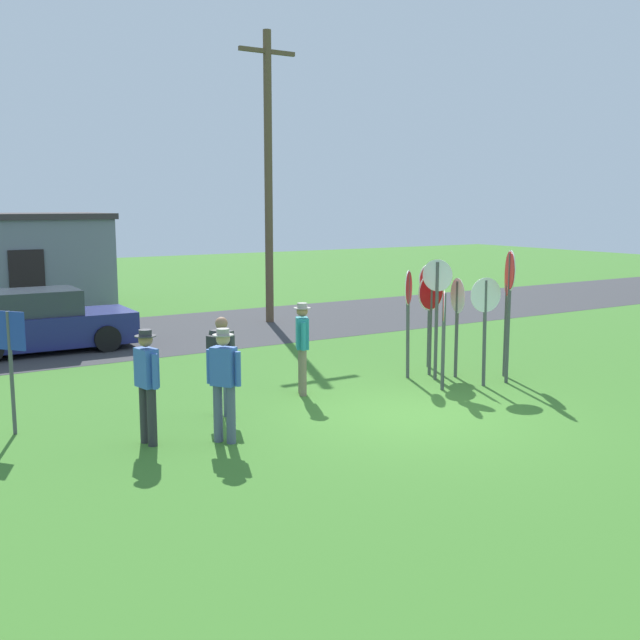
{
  "coord_description": "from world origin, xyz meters",
  "views": [
    {
      "loc": [
        -7.96,
        -9.79,
        3.56
      ],
      "look_at": [
        -0.17,
        2.62,
        1.3
      ],
      "focal_mm": 42.41,
      "sensor_mm": 36.0,
      "label": 1
    }
  ],
  "objects_px": {
    "stop_sign_rear_right": "(457,310)",
    "stop_sign_leaning_left": "(431,305)",
    "utility_pole": "(268,174)",
    "person_on_left": "(221,359)",
    "parked_car_on_street": "(39,323)",
    "stop_sign_far_back": "(485,313)",
    "stop_sign_rear_left": "(444,324)",
    "info_panel_leftmost": "(10,350)",
    "person_in_teal": "(147,380)",
    "stop_sign_tallest": "(509,292)",
    "person_holding_notes": "(224,379)",
    "person_near_signs": "(302,343)",
    "stop_sign_low_front": "(430,298)",
    "stop_sign_leaning_right": "(437,300)",
    "stop_sign_center_cluster": "(408,305)",
    "stop_sign_nearest": "(507,293)"
  },
  "relations": [
    {
      "from": "parked_car_on_street",
      "to": "person_on_left",
      "type": "relative_size",
      "value": 2.57
    },
    {
      "from": "utility_pole",
      "to": "person_in_teal",
      "type": "xyz_separation_m",
      "value": [
        -7.17,
        -9.48,
        -3.46
      ]
    },
    {
      "from": "stop_sign_center_cluster",
      "to": "person_on_left",
      "type": "bearing_deg",
      "value": -173.01
    },
    {
      "from": "utility_pole",
      "to": "info_panel_leftmost",
      "type": "relative_size",
      "value": 4.39
    },
    {
      "from": "stop_sign_rear_right",
      "to": "person_in_teal",
      "type": "xyz_separation_m",
      "value": [
        -6.91,
        -0.9,
        -0.41
      ]
    },
    {
      "from": "stop_sign_rear_left",
      "to": "info_panel_leftmost",
      "type": "height_order",
      "value": "info_panel_leftmost"
    },
    {
      "from": "stop_sign_rear_left",
      "to": "stop_sign_nearest",
      "type": "bearing_deg",
      "value": 6.45
    },
    {
      "from": "utility_pole",
      "to": "stop_sign_rear_left",
      "type": "bearing_deg",
      "value": -97.53
    },
    {
      "from": "stop_sign_leaning_right",
      "to": "stop_sign_rear_left",
      "type": "distance_m",
      "value": 0.94
    },
    {
      "from": "parked_car_on_street",
      "to": "stop_sign_rear_left",
      "type": "xyz_separation_m",
      "value": [
        5.72,
        -8.16,
        0.6
      ]
    },
    {
      "from": "utility_pole",
      "to": "stop_sign_center_cluster",
      "type": "distance_m",
      "value": 8.69
    },
    {
      "from": "stop_sign_rear_right",
      "to": "person_on_left",
      "type": "relative_size",
      "value": 1.22
    },
    {
      "from": "stop_sign_center_cluster",
      "to": "person_in_teal",
      "type": "distance_m",
      "value": 6.19
    },
    {
      "from": "stop_sign_leaning_left",
      "to": "parked_car_on_street",
      "type": "bearing_deg",
      "value": 132.26
    },
    {
      "from": "stop_sign_low_front",
      "to": "person_holding_notes",
      "type": "height_order",
      "value": "stop_sign_low_front"
    },
    {
      "from": "person_in_teal",
      "to": "info_panel_leftmost",
      "type": "distance_m",
      "value": 2.29
    },
    {
      "from": "stop_sign_far_back",
      "to": "stop_sign_rear_left",
      "type": "height_order",
      "value": "stop_sign_far_back"
    },
    {
      "from": "stop_sign_far_back",
      "to": "person_holding_notes",
      "type": "bearing_deg",
      "value": -174.41
    },
    {
      "from": "stop_sign_leaning_right",
      "to": "stop_sign_center_cluster",
      "type": "bearing_deg",
      "value": 132.0
    },
    {
      "from": "stop_sign_rear_right",
      "to": "stop_sign_center_cluster",
      "type": "distance_m",
      "value": 1.02
    },
    {
      "from": "stop_sign_rear_right",
      "to": "utility_pole",
      "type": "bearing_deg",
      "value": 88.28
    },
    {
      "from": "stop_sign_leaning_left",
      "to": "info_panel_leftmost",
      "type": "bearing_deg",
      "value": 178.31
    },
    {
      "from": "stop_sign_low_front",
      "to": "person_near_signs",
      "type": "relative_size",
      "value": 1.31
    },
    {
      "from": "utility_pole",
      "to": "stop_sign_nearest",
      "type": "distance_m",
      "value": 9.47
    },
    {
      "from": "stop_sign_tallest",
      "to": "person_near_signs",
      "type": "xyz_separation_m",
      "value": [
        -3.95,
        1.37,
        -0.85
      ]
    },
    {
      "from": "stop_sign_low_front",
      "to": "stop_sign_tallest",
      "type": "bearing_deg",
      "value": -80.06
    },
    {
      "from": "stop_sign_leaning_right",
      "to": "stop_sign_leaning_left",
      "type": "distance_m",
      "value": 0.48
    },
    {
      "from": "person_in_teal",
      "to": "stop_sign_leaning_left",
      "type": "bearing_deg",
      "value": 11.61
    },
    {
      "from": "person_holding_notes",
      "to": "person_on_left",
      "type": "xyz_separation_m",
      "value": [
        0.58,
        1.36,
        -0.0
      ]
    },
    {
      "from": "stop_sign_rear_right",
      "to": "stop_sign_leaning_left",
      "type": "distance_m",
      "value": 0.56
    },
    {
      "from": "stop_sign_tallest",
      "to": "stop_sign_leaning_left",
      "type": "xyz_separation_m",
      "value": [
        -0.83,
        1.38,
        -0.36
      ]
    },
    {
      "from": "stop_sign_low_front",
      "to": "info_panel_leftmost",
      "type": "distance_m",
      "value": 8.69
    },
    {
      "from": "stop_sign_leaning_right",
      "to": "stop_sign_low_front",
      "type": "distance_m",
      "value": 1.23
    },
    {
      "from": "utility_pole",
      "to": "stop_sign_leaning_left",
      "type": "relative_size",
      "value": 3.96
    },
    {
      "from": "stop_sign_rear_right",
      "to": "stop_sign_nearest",
      "type": "height_order",
      "value": "stop_sign_nearest"
    },
    {
      "from": "stop_sign_low_front",
      "to": "person_in_teal",
      "type": "distance_m",
      "value": 7.37
    },
    {
      "from": "person_near_signs",
      "to": "person_on_left",
      "type": "xyz_separation_m",
      "value": [
        -1.89,
        -0.52,
        -0.0
      ]
    },
    {
      "from": "utility_pole",
      "to": "person_holding_notes",
      "type": "bearing_deg",
      "value": -121.66
    },
    {
      "from": "stop_sign_rear_right",
      "to": "stop_sign_rear_left",
      "type": "xyz_separation_m",
      "value": [
        -0.97,
        -0.69,
        -0.11
      ]
    },
    {
      "from": "person_in_teal",
      "to": "stop_sign_tallest",
      "type": "bearing_deg",
      "value": -0.16
    },
    {
      "from": "person_in_teal",
      "to": "stop_sign_center_cluster",
      "type": "bearing_deg",
      "value": 12.9
    },
    {
      "from": "parked_car_on_street",
      "to": "stop_sign_leaning_left",
      "type": "relative_size",
      "value": 2.02
    },
    {
      "from": "stop_sign_center_cluster",
      "to": "stop_sign_rear_left",
      "type": "bearing_deg",
      "value": -93.57
    },
    {
      "from": "stop_sign_center_cluster",
      "to": "person_in_teal",
      "type": "xyz_separation_m",
      "value": [
        -6.01,
        -1.38,
        -0.53
      ]
    },
    {
      "from": "info_panel_leftmost",
      "to": "stop_sign_leaning_right",
      "type": "bearing_deg",
      "value": -4.62
    },
    {
      "from": "person_on_left",
      "to": "stop_sign_center_cluster",
      "type": "bearing_deg",
      "value": 6.99
    },
    {
      "from": "person_near_signs",
      "to": "person_in_teal",
      "type": "height_order",
      "value": "same"
    },
    {
      "from": "person_in_teal",
      "to": "stop_sign_rear_left",
      "type": "bearing_deg",
      "value": 2.03
    },
    {
      "from": "stop_sign_far_back",
      "to": "person_holding_notes",
      "type": "relative_size",
      "value": 1.23
    },
    {
      "from": "utility_pole",
      "to": "person_near_signs",
      "type": "distance_m",
      "value": 9.57
    }
  ]
}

